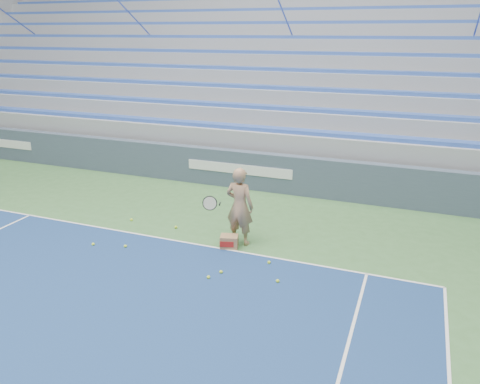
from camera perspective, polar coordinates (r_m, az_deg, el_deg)
name	(u,v)px	position (r m, az deg, el deg)	size (l,w,h in m)	color
sponsor_barrier	(241,169)	(13.64, 0.10, 2.78)	(30.00, 0.32, 1.10)	#3D4C5E
bleachers	(294,86)	(18.65, 6.59, 12.76)	(31.00, 9.15, 7.30)	gray
tennis_player	(239,206)	(9.92, -0.07, -1.75)	(0.93, 0.85, 1.71)	tan
ball_box	(229,242)	(9.98, -1.33, -6.08)	(0.43, 0.38, 0.28)	#936E47
tennis_ball_0	(221,272)	(9.04, -2.33, -9.71)	(0.07, 0.07, 0.07)	#D2F231
tennis_ball_1	(93,244)	(10.60, -17.46, -6.09)	(0.07, 0.07, 0.07)	#D2F231
tennis_ball_2	(278,281)	(8.76, 4.61, -10.77)	(0.07, 0.07, 0.07)	#D2F231
tennis_ball_3	(176,227)	(11.05, -7.82, -4.27)	(0.07, 0.07, 0.07)	#D2F231
tennis_ball_4	(131,220)	(11.67, -13.10, -3.31)	(0.07, 0.07, 0.07)	#D2F231
tennis_ball_5	(269,262)	(9.39, 3.56, -8.56)	(0.07, 0.07, 0.07)	#D2F231
tennis_ball_6	(208,277)	(8.87, -3.87, -10.33)	(0.07, 0.07, 0.07)	#D2F231
tennis_ball_7	(125,246)	(10.32, -13.80, -6.44)	(0.07, 0.07, 0.07)	#D2F231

